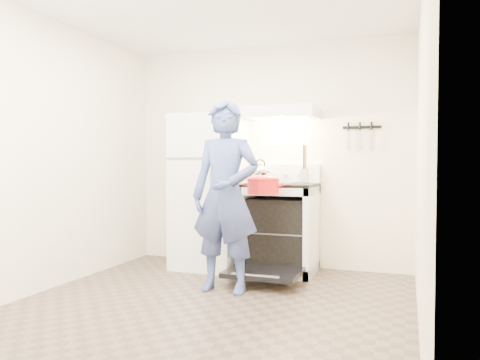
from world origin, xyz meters
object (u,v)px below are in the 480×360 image
object	(u,v)px
refrigerator	(209,191)
person	(225,196)
tea_kettle	(260,171)
stove_body	(280,229)
dutch_oven	(263,187)

from	to	relation	value
refrigerator	person	distance (m)	1.02
tea_kettle	person	xyz separation A→B (m)	(-0.02, -0.98, -0.21)
stove_body	dutch_oven	xyz separation A→B (m)	(-0.02, -0.52, 0.48)
dutch_oven	stove_body	bearing A→B (deg)	87.28
stove_body	dutch_oven	distance (m)	0.71
person	stove_body	bearing A→B (deg)	73.00
stove_body	person	distance (m)	1.02
refrigerator	dutch_oven	distance (m)	0.93
refrigerator	tea_kettle	bearing A→B (deg)	11.41
tea_kettle	person	bearing A→B (deg)	-91.42
refrigerator	stove_body	xyz separation A→B (m)	(0.81, 0.02, -0.39)
refrigerator	tea_kettle	distance (m)	0.62
tea_kettle	person	size ratio (longest dim) A/B	0.15
refrigerator	stove_body	distance (m)	0.90
stove_body	tea_kettle	size ratio (longest dim) A/B	3.53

